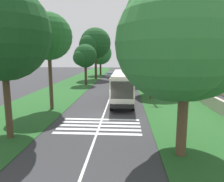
# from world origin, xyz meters

# --- Properties ---
(ground) EXTENTS (160.00, 160.00, 0.00)m
(ground) POSITION_xyz_m (0.00, 0.00, 0.00)
(ground) COLOR #333335
(grass_verge_left) EXTENTS (120.00, 8.00, 0.04)m
(grass_verge_left) POSITION_xyz_m (15.00, 8.20, 0.02)
(grass_verge_left) COLOR #235623
(grass_verge_left) RESTS_ON ground
(grass_verge_right) EXTENTS (120.00, 8.00, 0.04)m
(grass_verge_right) POSITION_xyz_m (15.00, -8.20, 0.02)
(grass_verge_right) COLOR #235623
(grass_verge_right) RESTS_ON ground
(centre_line) EXTENTS (110.00, 0.16, 0.01)m
(centre_line) POSITION_xyz_m (15.00, 0.00, 0.00)
(centre_line) COLOR silver
(centre_line) RESTS_ON ground
(coach_bus) EXTENTS (11.16, 2.62, 3.73)m
(coach_bus) POSITION_xyz_m (5.56, -1.80, 2.15)
(coach_bus) COLOR silver
(coach_bus) RESTS_ON ground
(zebra_crossing) EXTENTS (4.05, 6.80, 0.01)m
(zebra_crossing) POSITION_xyz_m (-3.50, 0.00, 0.00)
(zebra_crossing) COLOR silver
(zebra_crossing) RESTS_ON ground
(trailing_car_0) EXTENTS (4.30, 1.78, 1.43)m
(trailing_car_0) POSITION_xyz_m (24.84, -1.78, 0.67)
(trailing_car_0) COLOR #B21E1E
(trailing_car_0) RESTS_ON ground
(trailing_car_1) EXTENTS (4.30, 1.78, 1.43)m
(trailing_car_1) POSITION_xyz_m (34.76, 1.71, 0.67)
(trailing_car_1) COLOR gray
(trailing_car_1) RESTS_ON ground
(trailing_minibus_0) EXTENTS (6.00, 2.14, 2.53)m
(trailing_minibus_0) POSITION_xyz_m (41.83, -1.84, 1.55)
(trailing_minibus_0) COLOR teal
(trailing_minibus_0) RESTS_ON ground
(roadside_tree_left_0) EXTENTS (5.82, 4.87, 10.12)m
(roadside_tree_left_0) POSITION_xyz_m (1.86, 5.92, 7.57)
(roadside_tree_left_0) COLOR #4C3826
(roadside_tree_left_0) RESTS_ON grass_verge_left
(roadside_tree_left_1) EXTENTS (8.67, 7.22, 12.13)m
(roadside_tree_left_1) POSITION_xyz_m (30.91, 5.23, 8.35)
(roadside_tree_left_1) COLOR #3D2D1E
(roadside_tree_left_1) RESTS_ON grass_verge_left
(roadside_tree_left_2) EXTENTS (7.41, 6.34, 9.38)m
(roadside_tree_left_2) POSITION_xyz_m (40.74, 5.21, 6.08)
(roadside_tree_left_2) COLOR #3D2D1E
(roadside_tree_left_2) RESTS_ON grass_verge_left
(roadside_tree_left_3) EXTENTS (8.20, 6.46, 10.48)m
(roadside_tree_left_3) POSITION_xyz_m (-6.37, 6.23, 7.08)
(roadside_tree_left_3) COLOR #4C3826
(roadside_tree_left_3) RESTS_ON grass_verge_left
(roadside_tree_left_4) EXTENTS (5.36, 4.50, 7.85)m
(roadside_tree_left_4) POSITION_xyz_m (20.98, 5.76, 5.50)
(roadside_tree_left_4) COLOR #3D2D1E
(roadside_tree_left_4) RESTS_ON grass_verge_left
(roadside_tree_right_0) EXTENTS (6.27, 5.23, 9.20)m
(roadside_tree_right_0) POSITION_xyz_m (61.00, -4.93, 6.51)
(roadside_tree_right_0) COLOR #4C3826
(roadside_tree_right_0) RESTS_ON grass_verge_right
(roadside_tree_right_1) EXTENTS (7.34, 6.10, 8.87)m
(roadside_tree_right_1) POSITION_xyz_m (53.76, -4.87, 5.69)
(roadside_tree_right_1) COLOR #4C3826
(roadside_tree_right_1) RESTS_ON grass_verge_right
(roadside_tree_right_2) EXTENTS (6.49, 5.82, 9.85)m
(roadside_tree_right_2) POSITION_xyz_m (22.16, -5.23, 6.85)
(roadside_tree_right_2) COLOR brown
(roadside_tree_right_2) RESTS_ON grass_verge_right
(roadside_tree_right_3) EXTENTS (7.29, 6.39, 10.36)m
(roadside_tree_right_3) POSITION_xyz_m (12.49, -6.23, 7.05)
(roadside_tree_right_3) COLOR #4C3826
(roadside_tree_right_3) RESTS_ON grass_verge_right
(roadside_tree_right_4) EXTENTS (9.01, 7.45, 10.55)m
(roadside_tree_right_4) POSITION_xyz_m (-8.57, -5.13, 6.72)
(roadside_tree_right_4) COLOR brown
(roadside_tree_right_4) RESTS_ON grass_verge_right
(utility_pole) EXTENTS (0.24, 1.40, 7.85)m
(utility_pole) POSITION_xyz_m (7.57, -5.44, 4.11)
(utility_pole) COLOR #473828
(utility_pole) RESTS_ON grass_verge_right
(roadside_wall) EXTENTS (70.00, 0.40, 1.40)m
(roadside_wall) POSITION_xyz_m (20.00, -11.60, 0.74)
(roadside_wall) COLOR #B2A893
(roadside_wall) RESTS_ON grass_verge_right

